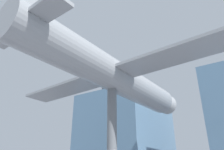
% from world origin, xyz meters
% --- Properties ---
extents(glass_pavilion_left, '(9.20, 12.82, 11.50)m').
position_xyz_m(glass_pavilion_left, '(-8.04, 16.22, 5.46)').
color(glass_pavilion_left, slate).
rests_on(glass_pavilion_left, ground_plane).
extents(support_pylon_central, '(0.59, 0.59, 6.16)m').
position_xyz_m(support_pylon_central, '(0.00, 0.00, 3.08)').
color(support_pylon_central, slate).
rests_on(support_pylon_central, ground_plane).
extents(suspended_airplane, '(16.64, 16.44, 3.05)m').
position_xyz_m(suspended_airplane, '(0.02, 0.35, 7.20)').
color(suspended_airplane, '#93999E').
rests_on(suspended_airplane, support_pylon_central).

